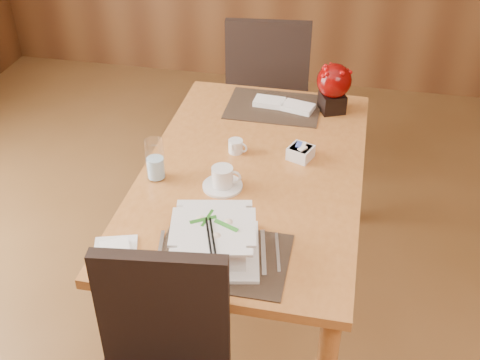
% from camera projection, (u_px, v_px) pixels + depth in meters
% --- Properties ---
extents(dining_table, '(0.90, 1.50, 0.75)m').
position_uv_depth(dining_table, '(252.00, 188.00, 2.54)').
color(dining_table, '#BD7334').
rests_on(dining_table, ground).
extents(placemat_near, '(0.45, 0.33, 0.01)m').
position_uv_depth(placemat_near, '(222.00, 258.00, 2.05)').
color(placemat_near, black).
rests_on(placemat_near, dining_table).
extents(placemat_far, '(0.45, 0.33, 0.01)m').
position_uv_depth(placemat_far, '(274.00, 107.00, 2.93)').
color(placemat_far, black).
rests_on(placemat_far, dining_table).
extents(soup_setting, '(0.36, 0.36, 0.13)m').
position_uv_depth(soup_setting, '(213.00, 240.00, 2.03)').
color(soup_setting, silver).
rests_on(soup_setting, dining_table).
extents(coffee_cup, '(0.16, 0.16, 0.09)m').
position_uv_depth(coffee_cup, '(222.00, 179.00, 2.37)').
color(coffee_cup, silver).
rests_on(coffee_cup, dining_table).
extents(water_glass, '(0.10, 0.10, 0.18)m').
position_uv_depth(water_glass, '(155.00, 160.00, 2.39)').
color(water_glass, white).
rests_on(water_glass, dining_table).
extents(creamer_jug, '(0.10, 0.10, 0.06)m').
position_uv_depth(creamer_jug, '(236.00, 146.00, 2.58)').
color(creamer_jug, silver).
rests_on(creamer_jug, dining_table).
extents(sugar_caddy, '(0.12, 0.12, 0.06)m').
position_uv_depth(sugar_caddy, '(301.00, 153.00, 2.54)').
color(sugar_caddy, silver).
rests_on(sugar_caddy, dining_table).
extents(berry_decor, '(0.16, 0.16, 0.24)m').
position_uv_depth(berry_decor, '(334.00, 85.00, 2.82)').
color(berry_decor, black).
rests_on(berry_decor, dining_table).
extents(napkins_far, '(0.31, 0.15, 0.03)m').
position_uv_depth(napkins_far, '(286.00, 105.00, 2.91)').
color(napkins_far, white).
rests_on(napkins_far, dining_table).
extents(bread_plate, '(0.19, 0.19, 0.01)m').
position_uv_depth(bread_plate, '(115.00, 251.00, 2.07)').
color(bread_plate, silver).
rests_on(bread_plate, dining_table).
extents(far_chair, '(0.52, 0.53, 1.02)m').
position_uv_depth(far_chair, '(268.00, 88.00, 3.48)').
color(far_chair, black).
rests_on(far_chair, ground).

